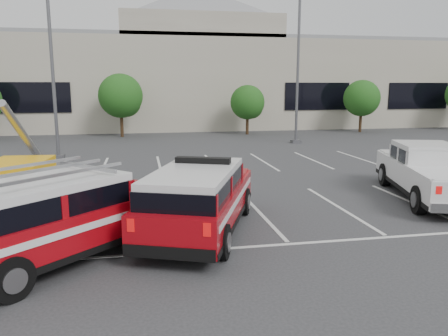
% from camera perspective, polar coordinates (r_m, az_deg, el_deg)
% --- Properties ---
extents(ground, '(120.00, 120.00, 0.00)m').
position_cam_1_polar(ground, '(13.73, 4.60, -5.79)').
color(ground, '#303032').
rests_on(ground, ground).
extents(stall_markings, '(23.00, 15.00, 0.01)m').
position_cam_1_polar(stall_markings, '(17.97, 0.82, -1.80)').
color(stall_markings, silver).
rests_on(stall_markings, ground).
extents(convention_building, '(60.00, 16.99, 13.20)m').
position_cam_1_polar(convention_building, '(44.72, -6.13, 11.65)').
color(convention_building, '#BBB29E').
rests_on(convention_building, ground).
extents(tree_mid_left, '(3.37, 3.37, 4.85)m').
position_cam_1_polar(tree_mid_left, '(34.77, -13.20, 8.97)').
color(tree_mid_left, '#3F2B19').
rests_on(tree_mid_left, ground).
extents(tree_mid_right, '(2.77, 2.77, 3.99)m').
position_cam_1_polar(tree_mid_right, '(35.82, 3.21, 8.41)').
color(tree_mid_right, '#3F2B19').
rests_on(tree_mid_right, ground).
extents(tree_right, '(3.07, 3.07, 4.42)m').
position_cam_1_polar(tree_right, '(39.43, 17.62, 8.53)').
color(tree_right, '#3F2B19').
rests_on(tree_right, ground).
extents(light_pole_left, '(0.90, 0.60, 10.24)m').
position_cam_1_polar(light_pole_left, '(25.13, -21.57, 12.90)').
color(light_pole_left, '#59595E').
rests_on(light_pole_left, ground).
extents(light_pole_mid, '(0.90, 0.60, 10.24)m').
position_cam_1_polar(light_pole_mid, '(30.59, 9.63, 12.94)').
color(light_pole_mid, '#59595E').
rests_on(light_pole_mid, ground).
extents(fire_chief_suv, '(3.93, 5.97, 1.97)m').
position_cam_1_polar(fire_chief_suv, '(11.66, -3.24, -4.64)').
color(fire_chief_suv, '#9D070F').
rests_on(fire_chief_suv, ground).
extents(white_pickup, '(3.73, 6.46, 1.88)m').
position_cam_1_polar(white_pickup, '(16.82, 25.18, -1.10)').
color(white_pickup, silver).
rests_on(white_pickup, ground).
extents(ladder_suv, '(5.44, 5.32, 2.15)m').
position_cam_1_polar(ladder_suv, '(10.49, -21.04, -6.79)').
color(ladder_suv, '#9D070F').
rests_on(ladder_suv, ground).
extents(utility_rig, '(3.74, 4.23, 3.50)m').
position_cam_1_polar(utility_rig, '(15.38, -25.68, -2.36)').
color(utility_rig, '#59595E').
rests_on(utility_rig, ground).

